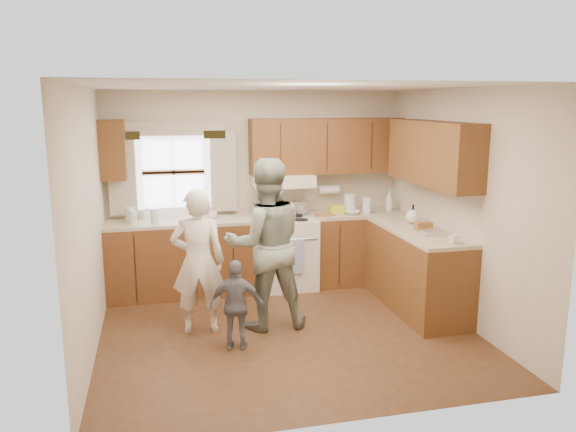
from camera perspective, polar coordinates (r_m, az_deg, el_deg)
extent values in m
plane|color=#432714|center=(5.99, -0.05, -11.65)|extent=(3.80, 3.80, 0.00)
plane|color=white|center=(5.51, -0.05, 13.01)|extent=(3.80, 3.80, 0.00)
plane|color=beige|center=(7.31, -3.22, 2.79)|extent=(3.80, 0.00, 3.80)
plane|color=beige|center=(3.98, 5.79, -4.68)|extent=(3.80, 0.00, 3.80)
plane|color=beige|center=(5.51, -19.66, -0.75)|extent=(0.00, 3.50, 3.50)
plane|color=beige|center=(6.32, 16.95, 0.94)|extent=(0.00, 3.50, 3.50)
cube|color=#3F250D|center=(7.08, -10.64, -4.31)|extent=(1.82, 0.60, 0.90)
cube|color=#3F250D|center=(7.52, 7.00, -3.25)|extent=(1.22, 0.60, 0.90)
cube|color=#472210|center=(6.65, 12.90, -5.45)|extent=(0.60, 1.65, 0.90)
cube|color=#C5B694|center=(6.96, -10.79, -0.59)|extent=(1.82, 0.60, 0.04)
cube|color=#C5B694|center=(7.41, 7.09, 0.26)|extent=(1.22, 0.60, 0.04)
cube|color=#C5B694|center=(6.53, 13.08, -1.50)|extent=(0.60, 1.65, 0.04)
cube|color=#3F250D|center=(7.30, 3.99, 7.12)|extent=(2.00, 0.33, 0.70)
cube|color=#472210|center=(6.98, -17.39, 6.43)|extent=(0.30, 0.33, 0.70)
cube|color=#472210|center=(6.45, 14.52, 6.21)|extent=(0.33, 1.65, 0.70)
cube|color=beige|center=(7.12, -0.52, 3.60)|extent=(0.76, 0.45, 0.15)
cube|color=silver|center=(7.14, -11.55, 4.40)|extent=(0.90, 0.03, 0.90)
cube|color=#EBBF45|center=(7.10, -16.23, 4.14)|extent=(0.40, 0.05, 1.02)
cube|color=#EBBF45|center=(7.14, -6.87, 4.55)|extent=(0.40, 0.05, 1.02)
cube|color=#EBBF45|center=(7.05, -11.71, 8.55)|extent=(1.30, 0.05, 0.22)
cylinder|color=white|center=(7.44, 4.15, 2.71)|extent=(0.27, 0.12, 0.12)
imported|color=silver|center=(6.98, -7.70, 0.11)|extent=(0.15, 0.15, 0.09)
imported|color=silver|center=(7.52, 10.25, 1.57)|extent=(0.13, 0.13, 0.28)
imported|color=silver|center=(7.24, 6.52, 0.36)|extent=(0.24, 0.24, 0.05)
imported|color=silver|center=(5.94, 16.43, -2.30)|extent=(0.11, 0.11, 0.09)
cylinder|color=silver|center=(6.98, -15.73, 0.15)|extent=(0.11, 0.11, 0.18)
cylinder|color=silver|center=(6.88, -15.49, -0.13)|extent=(0.09, 0.09, 0.15)
cube|color=olive|center=(7.14, 3.81, 0.14)|extent=(0.22, 0.17, 0.02)
cube|color=gold|center=(7.29, 4.96, 0.70)|extent=(0.19, 0.13, 0.10)
cylinder|color=silver|center=(7.32, 6.32, 1.28)|extent=(0.15, 0.15, 0.25)
cylinder|color=silver|center=(7.31, 8.04, 1.08)|extent=(0.11, 0.11, 0.21)
sphere|color=silver|center=(6.81, 12.55, -0.05)|extent=(0.17, 0.17, 0.17)
cube|color=olive|center=(6.50, 13.58, -1.00)|extent=(0.19, 0.11, 0.09)
cube|color=silver|center=(6.28, 14.45, -1.63)|extent=(0.23, 0.16, 0.05)
cylinder|color=silver|center=(6.91, -13.37, 0.05)|extent=(0.10, 0.10, 0.16)
cube|color=silver|center=(7.22, -0.35, -3.78)|extent=(0.76, 0.64, 0.90)
cube|color=#B7B7BC|center=(7.35, -0.81, 0.81)|extent=(0.76, 0.10, 0.16)
cylinder|color=#B7B7BC|center=(6.86, 0.25, -2.45)|extent=(0.68, 0.03, 0.03)
cube|color=#43539D|center=(6.91, 0.69, -4.24)|extent=(0.22, 0.02, 0.42)
cylinder|color=black|center=(7.20, -1.96, -0.12)|extent=(0.18, 0.18, 0.01)
cylinder|color=black|center=(7.27, 0.82, 0.01)|extent=(0.18, 0.18, 0.01)
cylinder|color=black|center=(6.96, -1.56, -0.53)|extent=(0.18, 0.18, 0.01)
cylinder|color=black|center=(7.04, 1.31, -0.39)|extent=(0.18, 0.18, 0.01)
imported|color=silver|center=(5.82, -9.11, -4.61)|extent=(0.59, 0.42, 1.51)
imported|color=#233B2E|center=(5.86, -2.27, -2.88)|extent=(0.88, 0.69, 1.80)
imported|color=slate|center=(5.47, -5.23, -8.99)|extent=(0.56, 0.34, 0.89)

